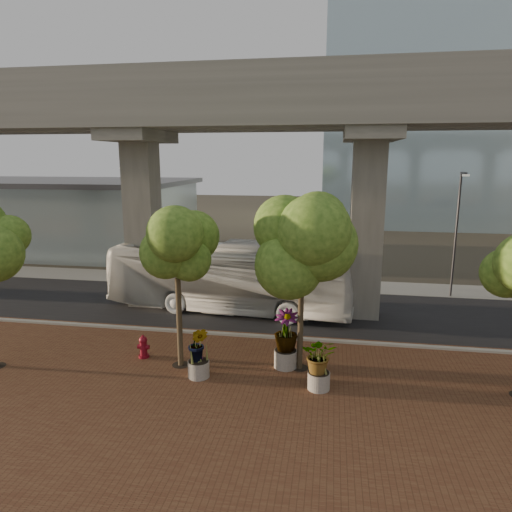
# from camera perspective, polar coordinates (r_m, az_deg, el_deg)

# --- Properties ---
(ground) EXTENTS (160.00, 160.00, 0.00)m
(ground) POSITION_cam_1_polar(r_m,az_deg,el_deg) (23.46, -1.57, -8.24)
(ground) COLOR #3A372A
(ground) RESTS_ON ground
(brick_plaza) EXTENTS (70.00, 13.00, 0.06)m
(brick_plaza) POSITION_cam_1_polar(r_m,az_deg,el_deg) (16.39, -7.23, -17.71)
(brick_plaza) COLOR brown
(brick_plaza) RESTS_ON ground
(asphalt_road) EXTENTS (90.00, 8.00, 0.04)m
(asphalt_road) POSITION_cam_1_polar(r_m,az_deg,el_deg) (25.30, -0.69, -6.65)
(asphalt_road) COLOR black
(asphalt_road) RESTS_ON ground
(curb_strip) EXTENTS (70.00, 0.25, 0.16)m
(curb_strip) POSITION_cam_1_polar(r_m,az_deg,el_deg) (21.60, -2.61, -9.86)
(curb_strip) COLOR #9E9C93
(curb_strip) RESTS_ON ground
(far_sidewalk) EXTENTS (90.00, 3.00, 0.06)m
(far_sidewalk) POSITION_cam_1_polar(r_m,az_deg,el_deg) (30.49, 1.15, -3.35)
(far_sidewalk) COLOR #9E9C93
(far_sidewalk) RESTS_ON ground
(transit_viaduct) EXTENTS (72.00, 5.60, 12.40)m
(transit_viaduct) POSITION_cam_1_polar(r_m,az_deg,el_deg) (23.98, -0.74, 10.03)
(transit_viaduct) COLOR gray
(transit_viaduct) RESTS_ON ground
(station_pavilion) EXTENTS (23.00, 13.00, 6.30)m
(station_pavilion) POSITION_cam_1_polar(r_m,az_deg,el_deg) (45.01, -23.25, 4.82)
(station_pavilion) COLOR #A9BEC1
(station_pavilion) RESTS_ON ground
(transit_bus) EXTENTS (13.55, 4.42, 3.71)m
(transit_bus) POSITION_cam_1_polar(r_m,az_deg,el_deg) (24.72, -3.35, -2.69)
(transit_bus) COLOR silver
(transit_bus) RESTS_ON ground
(fire_hydrant) EXTENTS (0.49, 0.44, 0.97)m
(fire_hydrant) POSITION_cam_1_polar(r_m,az_deg,el_deg) (19.79, -13.88, -10.94)
(fire_hydrant) COLOR maroon
(fire_hydrant) RESTS_ON ground
(planter_front) EXTENTS (1.78, 1.78, 1.96)m
(planter_front) POSITION_cam_1_polar(r_m,az_deg,el_deg) (16.67, 7.93, -12.48)
(planter_front) COLOR #A6A196
(planter_front) RESTS_ON ground
(planter_right) EXTENTS (2.20, 2.20, 2.35)m
(planter_right) POSITION_cam_1_polar(r_m,az_deg,el_deg) (18.06, 3.75, -9.58)
(planter_right) COLOR #9E9A8F
(planter_right) RESTS_ON ground
(planter_left) EXTENTS (1.81, 1.81, 1.99)m
(planter_left) POSITION_cam_1_polar(r_m,az_deg,el_deg) (17.48, -7.25, -11.19)
(planter_left) COLOR #A19C92
(planter_left) RESTS_ON ground
(street_tree_near_west) EXTENTS (3.57, 3.57, 6.26)m
(street_tree_near_west) POSITION_cam_1_polar(r_m,az_deg,el_deg) (17.54, -9.88, 0.47)
(street_tree_near_west) COLOR brown
(street_tree_near_west) RESTS_ON ground
(street_tree_near_east) EXTENTS (4.28, 4.28, 6.69)m
(street_tree_near_east) POSITION_cam_1_polar(r_m,az_deg,el_deg) (17.08, 5.77, 0.67)
(street_tree_near_east) COLOR brown
(street_tree_near_east) RESTS_ON ground
(streetlamp_west) EXTENTS (0.38, 1.11, 7.69)m
(streetlamp_west) POSITION_cam_1_polar(r_m,az_deg,el_deg) (31.61, -15.33, 5.02)
(streetlamp_west) COLOR #303136
(streetlamp_west) RESTS_ON ground
(streetlamp_east) EXTENTS (0.36, 1.07, 7.36)m
(streetlamp_east) POSITION_cam_1_polar(r_m,az_deg,el_deg) (28.99, 23.84, 3.44)
(streetlamp_east) COLOR #2C2C30
(streetlamp_east) RESTS_ON ground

